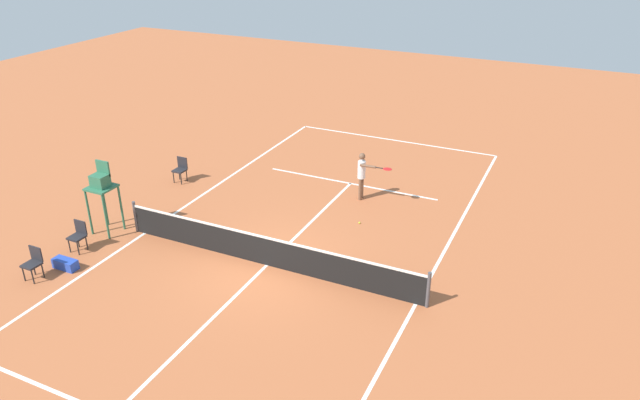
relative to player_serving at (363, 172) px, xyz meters
The scene contains 10 objects.
ground_plane 5.55m from the player_serving, 80.55° to the left, with size 60.00×60.00×0.00m, color #B76038.
court_lines 5.55m from the player_serving, 80.55° to the left, with size 9.20×23.53×0.01m.
tennis_net 5.48m from the player_serving, 80.55° to the left, with size 9.80×0.10×1.07m.
player_serving is the anchor object (origin of this frame).
tennis_ball 2.17m from the player_serving, 109.01° to the left, with size 0.07×0.07×0.07m, color #CCE033.
umpire_chair 8.77m from the player_serving, 41.16° to the left, with size 0.80×0.80×2.41m.
courtside_chair_near 10.91m from the player_serving, 53.40° to the left, with size 0.44×0.46×0.95m.
courtside_chair_mid 7.07m from the player_serving, 12.29° to the left, with size 0.44×0.46×0.95m.
courtside_chair_far 9.62m from the player_serving, 47.16° to the left, with size 0.44×0.46×0.95m.
equipment_bag 10.14m from the player_serving, 52.62° to the left, with size 0.76×0.32×0.30m, color #2647B7.
Camera 1 is at (-7.76, 12.85, 9.42)m, focal length 33.39 mm.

